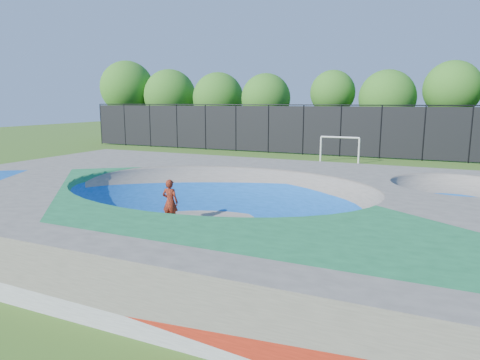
% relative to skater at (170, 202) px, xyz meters
% --- Properties ---
extents(ground, '(120.00, 120.00, 0.00)m').
position_rel_skater_xyz_m(ground, '(1.62, 0.44, -0.81)').
color(ground, '#335918').
rests_on(ground, ground).
extents(skate_deck, '(22.00, 14.00, 1.50)m').
position_rel_skater_xyz_m(skate_deck, '(1.62, 0.44, -0.06)').
color(skate_deck, gray).
rests_on(skate_deck, ground).
extents(skater, '(0.62, 0.44, 1.62)m').
position_rel_skater_xyz_m(skater, '(0.00, 0.00, 0.00)').
color(skater, red).
rests_on(skater, ground).
extents(skateboard, '(0.80, 0.32, 0.05)m').
position_rel_skater_xyz_m(skateboard, '(0.00, 0.00, -0.78)').
color(skateboard, black).
rests_on(skateboard, ground).
extents(soccer_goal, '(2.80, 0.12, 1.85)m').
position_rel_skater_xyz_m(soccer_goal, '(2.27, 18.03, 0.47)').
color(soccer_goal, silver).
rests_on(soccer_goal, ground).
extents(fence, '(48.09, 0.09, 4.04)m').
position_rel_skater_xyz_m(fence, '(1.62, 21.44, 1.29)').
color(fence, black).
rests_on(fence, ground).
extents(treeline, '(52.07, 6.50, 8.62)m').
position_rel_skater_xyz_m(treeline, '(-3.91, 26.52, 4.16)').
color(treeline, '#4B3C25').
rests_on(treeline, ground).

